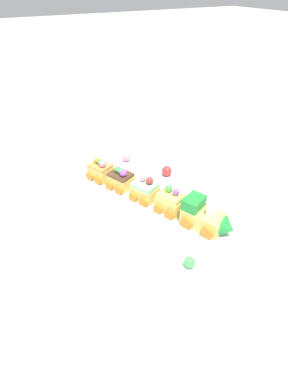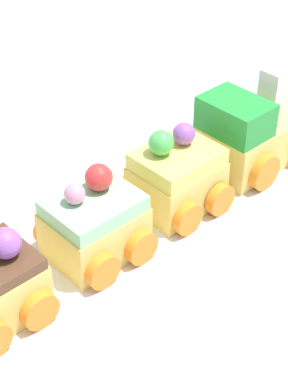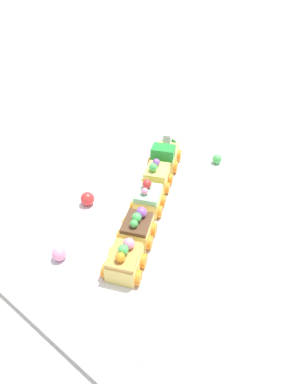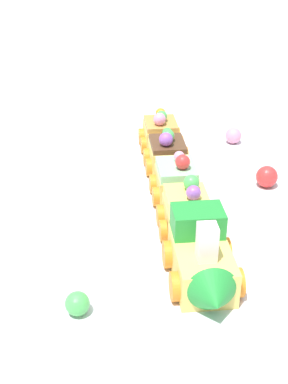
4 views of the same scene
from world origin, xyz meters
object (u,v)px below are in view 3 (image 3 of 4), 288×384
Objects in this scene: cake_car_lemon at (157,177)px; cake_car_mint at (148,200)px; gumball_pink at (59,254)px; gumball_green at (217,159)px; cake_car_caramel at (125,261)px; cake_car_chocolate at (137,229)px; gumball_red at (87,199)px; cake_train_locomotive at (166,154)px.

cake_car_mint is (-0.08, -0.03, -0.00)m from cake_car_lemon.
cake_car_mint is at bearing -12.99° from gumball_pink.
cake_car_mint is 3.47× the size of gumball_green.
cake_car_caramel is 3.47× the size of gumball_green.
cake_car_mint is 0.09m from cake_car_chocolate.
cake_train_locomotive is at bearing -10.44° from gumball_red.
gumball_red reaches higher than gumball_green.
cake_car_mint is 0.14m from gumball_red.
gumball_red is 0.16m from gumball_pink.
gumball_green is (0.08, -0.11, -0.02)m from cake_train_locomotive.
cake_car_mint is at bearing 171.38° from gumball_green.
cake_car_lemon is 1.00× the size of cake_car_caramel.
cake_train_locomotive is 0.11m from cake_car_lemon.
cake_car_mint is at bearing 179.89° from cake_train_locomotive.
cake_car_lemon is 1.00× the size of cake_car_mint.
cake_car_lemon reaches higher than gumball_green.
gumball_green is (0.33, -0.16, -0.00)m from gumball_red.
cake_car_chocolate is 0.08m from cake_car_caramel.
cake_car_lemon reaches higher than gumball_pink.
cake_train_locomotive is 1.62× the size of cake_car_mint.
cake_train_locomotive is 1.62× the size of cake_car_caramel.
cake_car_caramel reaches higher than gumball_red.
cake_train_locomotive is 5.61× the size of gumball_green.
cake_car_mint reaches higher than gumball_green.
gumball_pink is at bearing 92.52° from cake_car_caramel.
cake_car_caramel reaches higher than gumball_pink.
cake_car_chocolate is 2.79× the size of gumball_red.
gumball_pink reaches higher than gumball_green.
cake_car_chocolate is at bearing -179.81° from cake_car_lemon.
cake_car_chocolate is 1.00× the size of cake_car_caramel.
cake_train_locomotive is at bearing -0.21° from cake_car_lemon.
cake_car_lemon is at bearing -30.08° from gumball_red.
gumball_green is at bearing -25.48° from gumball_red.
cake_car_chocolate is at bearing -0.05° from cake_car_caramel.
gumball_red is at bearing 154.52° from gumball_green.
cake_car_mint is 1.00× the size of cake_car_caramel.
cake_train_locomotive reaches higher than cake_car_caramel.
cake_car_lemon reaches higher than gumball_red.
cake_train_locomotive is 4.51× the size of gumball_red.
cake_car_chocolate is at bearing -94.90° from gumball_red.
cake_car_lemon is at bearing 0.11° from cake_car_caramel.
gumball_pink is (-0.39, -0.02, -0.01)m from cake_train_locomotive.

